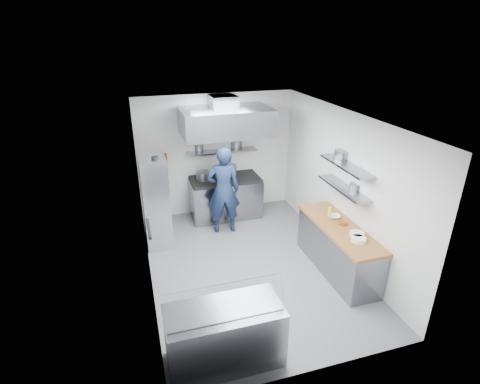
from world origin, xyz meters
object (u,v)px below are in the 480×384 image
object	(u,v)px
chef	(223,190)
display_case	(224,336)
gas_range	(226,198)
wire_rack	(156,201)

from	to	relation	value
chef	display_case	bearing A→B (deg)	82.78
display_case	gas_range	bearing A→B (deg)	74.98
display_case	chef	bearing A→B (deg)	75.53
chef	gas_range	bearing A→B (deg)	-100.50
gas_range	chef	bearing A→B (deg)	-107.75
display_case	wire_rack	bearing A→B (deg)	98.88
wire_rack	chef	bearing A→B (deg)	1.05
gas_range	chef	size ratio (longest dim) A/B	0.83
chef	display_case	world-z (taller)	chef
wire_rack	display_case	xyz separation A→B (m)	(0.53, -3.39, -0.50)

